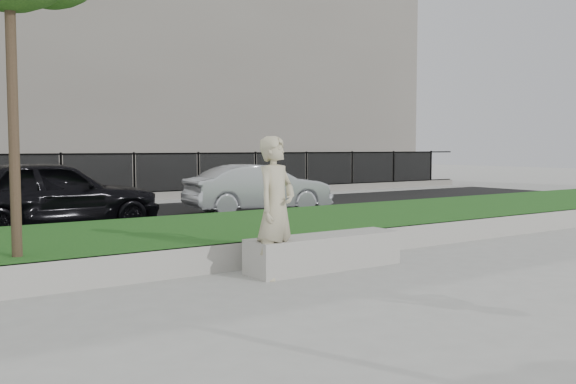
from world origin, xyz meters
TOP-DOWN VIEW (x-y plane):
  - ground at (0.00, 0.00)m, footprint 90.00×90.00m
  - grass_bank at (0.00, 3.00)m, footprint 34.00×4.00m
  - grass_kerb at (0.00, 1.04)m, footprint 34.00×0.08m
  - street at (0.00, 8.50)m, footprint 34.00×7.00m
  - far_pavement at (0.00, 13.00)m, footprint 34.00×3.00m
  - iron_fence at (0.00, 12.00)m, footprint 32.00×0.30m
  - building_facade at (0.00, 20.00)m, footprint 34.00×10.00m
  - stone_bench at (-0.08, 0.40)m, footprint 2.44×0.61m
  - man at (-1.04, 0.25)m, footprint 0.82×0.68m
  - book at (-1.02, 0.42)m, footprint 0.25×0.20m
  - car_dark at (-2.26, 6.78)m, footprint 4.47×1.91m
  - car_silver at (3.27, 7.50)m, footprint 3.99×1.83m

SIDE VIEW (x-z plane):
  - ground at x=0.00m, z-range 0.00..0.00m
  - street at x=0.00m, z-range 0.00..0.04m
  - far_pavement at x=0.00m, z-range 0.00..0.12m
  - grass_bank at x=0.00m, z-range 0.00..0.40m
  - grass_kerb at x=0.00m, z-range 0.00..0.40m
  - stone_bench at x=-0.08m, z-range 0.00..0.50m
  - book at x=-1.02m, z-range 0.50..0.52m
  - iron_fence at x=0.00m, z-range -0.21..1.29m
  - car_silver at x=3.27m, z-range 0.04..1.31m
  - car_dark at x=-2.26m, z-range 0.04..1.55m
  - man at x=-1.04m, z-range 0.00..1.92m
  - building_facade at x=0.00m, z-range 0.00..10.00m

